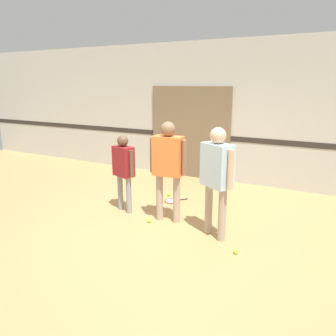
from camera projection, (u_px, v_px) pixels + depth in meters
name	position (u px, v px, depth m)	size (l,w,h in m)	color
ground_plane	(166.00, 223.00, 5.47)	(16.00, 16.00, 0.00)	tan
wall_back	(224.00, 113.00, 7.48)	(16.00, 0.07, 3.20)	beige
wall_panel	(190.00, 133.00, 7.92)	(2.03, 0.05, 2.19)	#756047
person_instructor	(168.00, 161.00, 5.29)	(0.63, 0.30, 1.67)	tan
person_student_left	(124.00, 165.00, 5.75)	(0.51, 0.32, 1.39)	gray
person_student_right	(217.00, 171.00, 4.72)	(0.56, 0.45, 1.66)	tan
racket_spare_on_floor	(172.00, 201.00, 6.44)	(0.42, 0.46, 0.03)	red
tennis_ball_near_instructor	(149.00, 221.00, 5.46)	(0.07, 0.07, 0.07)	#CCE038
tennis_ball_by_spare_racket	(169.00, 194.00, 6.77)	(0.07, 0.07, 0.07)	#CCE038
tennis_ball_stray_left	(236.00, 252.00, 4.46)	(0.07, 0.07, 0.07)	#CCE038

